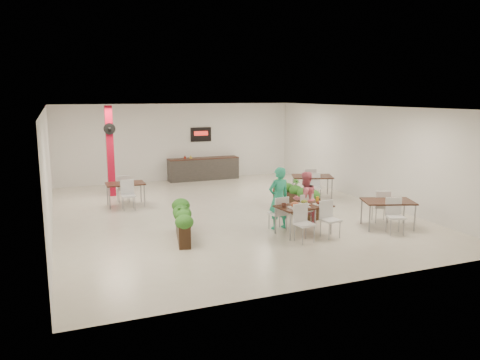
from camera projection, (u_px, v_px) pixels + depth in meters
name	position (u px, v px, depth m)	size (l,w,h in m)	color
ground	(227.00, 212.00, 14.37)	(12.00, 12.00, 0.00)	beige
room_shell	(227.00, 147.00, 14.01)	(10.10, 12.10, 3.22)	white
red_column	(110.00, 150.00, 16.46)	(0.40, 0.41, 3.20)	#A90B24
service_counter	(203.00, 168.00, 19.82)	(3.00, 0.64, 2.20)	#2F2C2A
main_table	(303.00, 210.00, 12.06)	(1.48, 1.75, 0.92)	black
diner_man	(279.00, 198.00, 12.48)	(0.61, 0.40, 1.68)	#28B184
diner_woman	(305.00, 199.00, 12.79)	(0.73, 0.57, 1.51)	#F36C82
planter_left	(183.00, 220.00, 11.61)	(0.66, 1.74, 0.92)	black
planter_right	(295.00, 197.00, 14.13)	(0.65, 2.01, 1.06)	black
side_table_a	(125.00, 187.00, 15.13)	(1.21, 1.62, 0.92)	black
side_table_b	(312.00, 179.00, 16.46)	(1.61, 1.66, 0.92)	black
side_table_c	(388.00, 205.00, 12.62)	(1.54, 1.67, 0.92)	black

